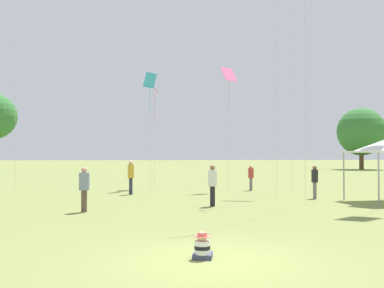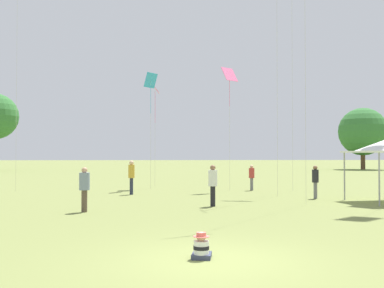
% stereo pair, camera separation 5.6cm
% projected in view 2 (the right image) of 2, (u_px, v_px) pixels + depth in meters
% --- Properties ---
extents(ground_plane, '(300.00, 300.00, 0.00)m').
position_uv_depth(ground_plane, '(213.00, 261.00, 9.21)').
color(ground_plane, olive).
extents(seated_toddler, '(0.48, 0.56, 0.57)m').
position_uv_depth(seated_toddler, '(201.00, 248.00, 9.42)').
color(seated_toddler, '#383D56').
rests_on(seated_toddler, ground).
extents(person_standing_1, '(0.37, 0.37, 1.54)m').
position_uv_depth(person_standing_1, '(252.00, 175.00, 26.99)').
color(person_standing_1, slate).
rests_on(person_standing_1, ground).
extents(person_standing_2, '(0.51, 0.51, 1.74)m').
position_uv_depth(person_standing_2, '(213.00, 182.00, 18.81)').
color(person_standing_2, black).
rests_on(person_standing_2, ground).
extents(person_standing_3, '(0.45, 0.45, 1.63)m').
position_uv_depth(person_standing_3, '(315.00, 179.00, 22.06)').
color(person_standing_3, slate).
rests_on(person_standing_3, ground).
extents(person_standing_5, '(0.53, 0.53, 1.70)m').
position_uv_depth(person_standing_5, '(84.00, 186.00, 16.96)').
color(person_standing_5, brown).
rests_on(person_standing_5, ground).
extents(person_standing_6, '(0.48, 0.48, 1.84)m').
position_uv_depth(person_standing_6, '(131.00, 174.00, 24.24)').
color(person_standing_6, '#282D42').
rests_on(person_standing_6, ground).
extents(kite_3, '(1.10, 1.01, 7.45)m').
position_uv_depth(kite_3, '(230.00, 77.00, 27.15)').
color(kite_3, pink).
rests_on(kite_3, ground).
extents(kite_6, '(0.87, 0.93, 7.28)m').
position_uv_depth(kite_6, '(151.00, 83.00, 28.17)').
color(kite_6, '#339EDB').
rests_on(kite_6, ground).
extents(kite_8, '(0.56, 0.86, 6.85)m').
position_uv_depth(kite_8, '(155.00, 92.00, 29.26)').
color(kite_8, pink).
rests_on(kite_8, ground).
extents(distant_tree_1, '(6.75, 6.75, 8.73)m').
position_uv_depth(distant_tree_1, '(363.00, 132.00, 63.51)').
color(distant_tree_1, brown).
rests_on(distant_tree_1, ground).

